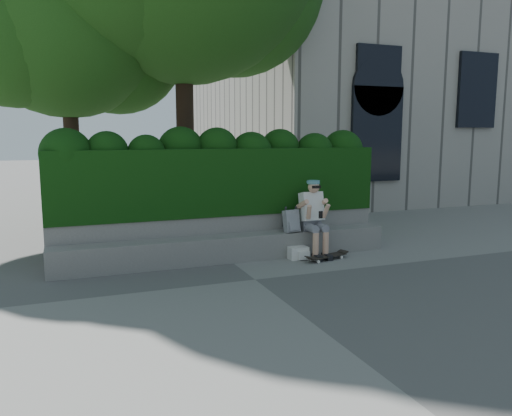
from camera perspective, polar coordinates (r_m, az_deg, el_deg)
name	(u,v)px	position (r m, az deg, el deg)	size (l,w,h in m)	color
ground	(255,280)	(7.71, -0.11, -8.19)	(80.00, 80.00, 0.00)	slate
bench_ledge	(230,248)	(8.79, -3.03, -4.59)	(6.00, 0.45, 0.45)	gray
planter_wall	(222,235)	(9.20, -3.95, -3.06)	(6.00, 0.50, 0.75)	gray
hedge	(217,181)	(9.27, -4.42, 3.12)	(6.00, 1.00, 1.20)	black
building	(367,0)	(22.00, 12.59, 22.17)	(12.00, 12.00, 15.00)	gray
tree_right	(65,15)	(12.07, -20.98, 19.95)	(4.37, 4.37, 6.92)	black
person	(313,215)	(9.11, 6.54, -0.80)	(0.40, 0.76, 1.38)	slate
skateboard	(327,256)	(8.94, 8.10, -5.48)	(0.81, 0.38, 0.08)	black
backpack_plaid	(291,221)	(9.03, 4.07, -1.50)	(0.27, 0.15, 0.40)	#A6A7AB
backpack_ground	(298,253)	(8.96, 4.80, -5.12)	(0.34, 0.24, 0.22)	silver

